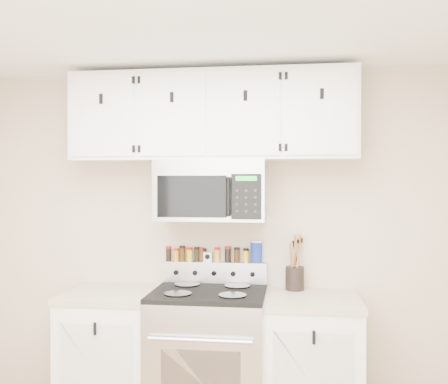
# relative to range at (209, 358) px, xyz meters

# --- Properties ---
(back_wall) EXTENTS (3.50, 0.01, 2.50)m
(back_wall) POSITION_rel_range_xyz_m (0.00, 0.32, 0.76)
(back_wall) COLOR #C6B295
(back_wall) RESTS_ON floor
(range) EXTENTS (0.76, 0.65, 1.10)m
(range) POSITION_rel_range_xyz_m (0.00, 0.00, 0.00)
(range) COLOR #B7B7BA
(range) RESTS_ON floor
(base_cabinet_left) EXTENTS (0.64, 0.62, 0.92)m
(base_cabinet_left) POSITION_rel_range_xyz_m (-0.69, 0.02, -0.03)
(base_cabinet_left) COLOR white
(base_cabinet_left) RESTS_ON floor
(base_cabinet_right) EXTENTS (0.64, 0.62, 0.92)m
(base_cabinet_right) POSITION_rel_range_xyz_m (0.69, 0.02, -0.03)
(base_cabinet_right) COLOR white
(base_cabinet_right) RESTS_ON floor
(microwave) EXTENTS (0.76, 0.44, 0.42)m
(microwave) POSITION_rel_range_xyz_m (0.00, 0.13, 1.14)
(microwave) COLOR #9E9EA3
(microwave) RESTS_ON back_wall
(upper_cabinets) EXTENTS (2.00, 0.35, 0.62)m
(upper_cabinets) POSITION_rel_range_xyz_m (-0.00, 0.15, 1.66)
(upper_cabinets) COLOR white
(upper_cabinets) RESTS_ON back_wall
(utensil_crock) EXTENTS (0.13, 0.13, 0.38)m
(utensil_crock) POSITION_rel_range_xyz_m (0.58, 0.23, 0.53)
(utensil_crock) COLOR black
(utensil_crock) RESTS_ON base_cabinet_right
(kitchen_timer) EXTENTS (0.06, 0.05, 0.07)m
(kitchen_timer) POSITION_rel_range_xyz_m (-0.05, 0.28, 0.65)
(kitchen_timer) COLOR white
(kitchen_timer) RESTS_ON range
(salt_canister) EXTENTS (0.09, 0.09, 0.16)m
(salt_canister) POSITION_rel_range_xyz_m (0.30, 0.28, 0.69)
(salt_canister) COLOR navy
(salt_canister) RESTS_ON range
(spice_jar_0) EXTENTS (0.04, 0.04, 0.11)m
(spice_jar_0) POSITION_rel_range_xyz_m (-0.35, 0.28, 0.67)
(spice_jar_0) COLOR black
(spice_jar_0) RESTS_ON range
(spice_jar_1) EXTENTS (0.04, 0.04, 0.09)m
(spice_jar_1) POSITION_rel_range_xyz_m (-0.29, 0.28, 0.66)
(spice_jar_1) COLOR orange
(spice_jar_1) RESTS_ON range
(spice_jar_2) EXTENTS (0.04, 0.04, 0.12)m
(spice_jar_2) POSITION_rel_range_xyz_m (-0.25, 0.28, 0.67)
(spice_jar_2) COLOR #40290F
(spice_jar_2) RESTS_ON range
(spice_jar_3) EXTENTS (0.05, 0.05, 0.10)m
(spice_jar_3) POSITION_rel_range_xyz_m (-0.19, 0.28, 0.67)
(spice_jar_3) COLOR yellow
(spice_jar_3) RESTS_ON range
(spice_jar_4) EXTENTS (0.04, 0.04, 0.11)m
(spice_jar_4) POSITION_rel_range_xyz_m (-0.13, 0.28, 0.67)
(spice_jar_4) COLOR black
(spice_jar_4) RESTS_ON range
(spice_jar_5) EXTENTS (0.04, 0.04, 0.10)m
(spice_jar_5) POSITION_rel_range_xyz_m (-0.10, 0.28, 0.67)
(spice_jar_5) COLOR #442B10
(spice_jar_5) RESTS_ON range
(spice_jar_6) EXTENTS (0.04, 0.04, 0.10)m
(spice_jar_6) POSITION_rel_range_xyz_m (-0.08, 0.28, 0.66)
(spice_jar_6) COLOR #432710
(spice_jar_6) RESTS_ON range
(spice_jar_7) EXTENTS (0.04, 0.04, 0.11)m
(spice_jar_7) POSITION_rel_range_xyz_m (0.02, 0.28, 0.67)
(spice_jar_7) COLOR gold
(spice_jar_7) RESTS_ON range
(spice_jar_8) EXTENTS (0.05, 0.05, 0.12)m
(spice_jar_8) POSITION_rel_range_xyz_m (0.09, 0.28, 0.67)
(spice_jar_8) COLOR black
(spice_jar_8) RESTS_ON range
(spice_jar_9) EXTENTS (0.04, 0.04, 0.11)m
(spice_jar_9) POSITION_rel_range_xyz_m (0.16, 0.28, 0.67)
(spice_jar_9) COLOR #3C240E
(spice_jar_9) RESTS_ON range
(spice_jar_10) EXTENTS (0.04, 0.04, 0.10)m
(spice_jar_10) POSITION_rel_range_xyz_m (0.23, 0.28, 0.67)
(spice_jar_10) COLOR gold
(spice_jar_10) RESTS_ON range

